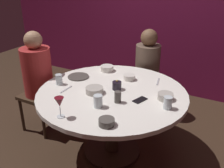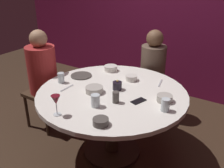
# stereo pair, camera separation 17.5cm
# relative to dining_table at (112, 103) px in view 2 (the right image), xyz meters

# --- Properties ---
(ground_plane) EXTENTS (8.00, 8.00, 0.00)m
(ground_plane) POSITION_rel_dining_table_xyz_m (0.00, 0.00, -0.59)
(ground_plane) COLOR #382619
(back_wall) EXTENTS (6.00, 0.10, 2.60)m
(back_wall) POSITION_rel_dining_table_xyz_m (0.00, 1.81, 0.71)
(back_wall) COLOR maroon
(back_wall) RESTS_ON ground
(dining_table) EXTENTS (1.46, 1.46, 0.73)m
(dining_table) POSITION_rel_dining_table_xyz_m (0.00, 0.00, 0.00)
(dining_table) COLOR white
(dining_table) RESTS_ON ground
(seated_diner_left) EXTENTS (0.40, 0.40, 1.21)m
(seated_diner_left) POSITION_rel_dining_table_xyz_m (-0.97, 0.00, 0.15)
(seated_diner_left) COLOR #3F2D1E
(seated_diner_left) RESTS_ON ground
(seated_diner_back) EXTENTS (0.40, 0.40, 1.15)m
(seated_diner_back) POSITION_rel_dining_table_xyz_m (0.00, 0.95, 0.12)
(seated_diner_back) COLOR #3F2D1E
(seated_diner_back) RESTS_ON ground
(candle_holder) EXTENTS (0.09, 0.09, 0.10)m
(candle_holder) POSITION_rel_dining_table_xyz_m (0.02, 0.07, 0.17)
(candle_holder) COLOR black
(candle_holder) RESTS_ON dining_table
(wine_glass) EXTENTS (0.08, 0.08, 0.18)m
(wine_glass) POSITION_rel_dining_table_xyz_m (-0.14, -0.61, 0.26)
(wine_glass) COLOR silver
(wine_glass) RESTS_ON dining_table
(dinner_plate) EXTENTS (0.23, 0.23, 0.01)m
(dinner_plate) POSITION_rel_dining_table_xyz_m (-0.50, 0.13, 0.14)
(dinner_plate) COLOR #4C4742
(dinner_plate) RESTS_ON dining_table
(cell_phone) EXTENTS (0.11, 0.15, 0.01)m
(cell_phone) POSITION_rel_dining_table_xyz_m (0.31, -0.04, 0.14)
(cell_phone) COLOR black
(cell_phone) RESTS_ON dining_table
(bowl_serving_large) EXTENTS (0.12, 0.12, 0.06)m
(bowl_serving_large) POSITION_rel_dining_table_xyz_m (0.02, 0.34, 0.16)
(bowl_serving_large) COLOR silver
(bowl_serving_large) RESTS_ON dining_table
(bowl_salad_center) EXTENTS (0.14, 0.14, 0.06)m
(bowl_salad_center) POSITION_rel_dining_table_xyz_m (0.51, 0.09, 0.16)
(bowl_salad_center) COLOR #B2ADA3
(bowl_salad_center) RESTS_ON dining_table
(bowl_small_white) EXTENTS (0.13, 0.13, 0.05)m
(bowl_small_white) POSITION_rel_dining_table_xyz_m (0.24, -0.53, 0.16)
(bowl_small_white) COLOR #4C4742
(bowl_small_white) RESTS_ON dining_table
(bowl_sauce_side) EXTENTS (0.15, 0.15, 0.06)m
(bowl_sauce_side) POSITION_rel_dining_table_xyz_m (-0.31, 0.45, 0.16)
(bowl_sauce_side) COLOR silver
(bowl_sauce_side) RESTS_ON dining_table
(bowl_rice_portion) EXTENTS (0.17, 0.17, 0.06)m
(bowl_rice_portion) POSITION_rel_dining_table_xyz_m (-0.13, -0.11, 0.16)
(bowl_rice_portion) COLOR #B2ADA3
(bowl_rice_portion) RESTS_ON dining_table
(cup_near_candle) EXTENTS (0.08, 0.08, 0.11)m
(cup_near_candle) POSITION_rel_dining_table_xyz_m (0.04, -0.32, 0.19)
(cup_near_candle) COLOR silver
(cup_near_candle) RESTS_ON dining_table
(cup_by_left_diner) EXTENTS (0.07, 0.07, 0.11)m
(cup_by_left_diner) POSITION_rel_dining_table_xyz_m (-0.56, -0.11, 0.19)
(cup_by_left_diner) COLOR silver
(cup_by_left_diner) RESTS_ON dining_table
(cup_by_right_diner) EXTENTS (0.07, 0.07, 0.11)m
(cup_by_right_diner) POSITION_rel_dining_table_xyz_m (0.57, -0.06, 0.19)
(cup_by_right_diner) COLOR silver
(cup_by_right_diner) RESTS_ON dining_table
(cup_center_front) EXTENTS (0.06, 0.06, 0.10)m
(cup_center_front) POSITION_rel_dining_table_xyz_m (0.15, -0.17, 0.18)
(cup_center_front) COLOR #4C4742
(cup_center_front) RESTS_ON dining_table
(fork_near_plate) EXTENTS (0.06, 0.18, 0.01)m
(fork_near_plate) POSITION_rel_dining_table_xyz_m (0.32, 0.44, 0.14)
(fork_near_plate) COLOR #B7B7BC
(fork_near_plate) RESTS_ON dining_table
(knife_near_plate) EXTENTS (0.02, 0.18, 0.01)m
(knife_near_plate) POSITION_rel_dining_table_xyz_m (-0.42, -0.18, 0.14)
(knife_near_plate) COLOR #B7B7BC
(knife_near_plate) RESTS_ON dining_table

